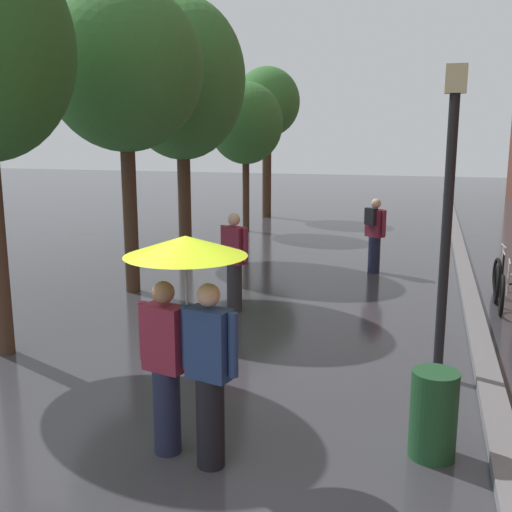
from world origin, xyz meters
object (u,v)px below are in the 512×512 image
object	(u,v)px
street_tree_3	(246,124)
couple_under_umbrella	(187,315)
street_tree_2	(182,80)
street_tree_4	(267,104)
pedestrian_walking_far	(374,233)
pedestrian_walking_midground	(234,262)
street_tree_1	(124,69)
litter_bin	(434,414)
street_lamp_post	(448,200)

from	to	relation	value
street_tree_3	couple_under_umbrella	bearing A→B (deg)	-75.44
street_tree_2	street_tree_4	xyz separation A→B (m)	(0.04, 7.56, -0.22)
street_tree_2	pedestrian_walking_far	size ratio (longest dim) A/B	3.76
pedestrian_walking_midground	pedestrian_walking_far	size ratio (longest dim) A/B	1.05
street_tree_1	street_tree_3	bearing A→B (deg)	90.06
street_tree_2	pedestrian_walking_far	distance (m)	5.69
street_tree_1	pedestrian_walking_far	xyz separation A→B (m)	(4.32, 2.89, -3.27)
couple_under_umbrella	litter_bin	distance (m)	2.49
street_tree_3	street_lamp_post	size ratio (longest dim) A/B	1.19
pedestrian_walking_far	street_lamp_post	bearing A→B (deg)	-76.95
pedestrian_walking_far	street_tree_1	bearing A→B (deg)	-146.15
street_lamp_post	street_tree_4	bearing A→B (deg)	113.22
street_tree_2	street_tree_3	size ratio (longest dim) A/B	1.35
pedestrian_walking_far	litter_bin	bearing A→B (deg)	-80.75
street_tree_2	couple_under_umbrella	bearing A→B (deg)	-67.40
street_tree_4	street_lamp_post	distance (m)	14.96
pedestrian_walking_midground	pedestrian_walking_far	world-z (taller)	pedestrian_walking_midground
street_lamp_post	couple_under_umbrella	bearing A→B (deg)	-130.61
street_tree_3	street_tree_1	bearing A→B (deg)	-89.94
street_tree_2	pedestrian_walking_midground	distance (m)	5.84
street_tree_4	pedestrian_walking_midground	bearing A→B (deg)	-77.73
street_tree_3	street_tree_4	size ratio (longest dim) A/B	0.86
couple_under_umbrella	pedestrian_walking_midground	bearing A→B (deg)	102.84
street_tree_1	couple_under_umbrella	bearing A→B (deg)	-58.18
street_tree_4	street_lamp_post	world-z (taller)	street_tree_4
street_tree_3	street_tree_4	xyz separation A→B (m)	(-0.22, 3.30, 0.73)
street_tree_2	street_tree_4	size ratio (longest dim) A/B	1.16
street_tree_4	pedestrian_walking_midground	distance (m)	12.28
street_tree_1	street_tree_2	xyz separation A→B (m)	(-0.27, 3.31, 0.07)
street_tree_4	couple_under_umbrella	bearing A→B (deg)	-77.57
street_lamp_post	pedestrian_walking_far	distance (m)	5.99
street_lamp_post	street_tree_2	bearing A→B (deg)	134.08
street_tree_3	street_lamp_post	world-z (taller)	street_tree_3
litter_bin	street_tree_2	bearing A→B (deg)	125.84
street_tree_3	pedestrian_walking_far	xyz separation A→B (m)	(4.32, -4.67, -2.40)
street_tree_2	couple_under_umbrella	distance (m)	9.87
street_tree_4	pedestrian_walking_far	xyz separation A→B (m)	(4.54, -7.97, -3.13)
pedestrian_walking_midground	couple_under_umbrella	bearing A→B (deg)	-77.16
pedestrian_walking_far	pedestrian_walking_midground	bearing A→B (deg)	-119.06
couple_under_umbrella	street_lamp_post	xyz separation A→B (m)	(2.26, 2.64, 0.83)
street_tree_3	pedestrian_walking_far	world-z (taller)	street_tree_3
couple_under_umbrella	pedestrian_walking_midground	world-z (taller)	couple_under_umbrella
street_tree_1	pedestrian_walking_far	world-z (taller)	street_tree_1
street_tree_1	street_tree_3	xyz separation A→B (m)	(-0.01, 7.57, -0.88)
couple_under_umbrella	street_lamp_post	size ratio (longest dim) A/B	0.56
street_tree_3	pedestrian_walking_midground	bearing A→B (deg)	-74.48
street_tree_3	couple_under_umbrella	xyz separation A→B (m)	(3.38, -12.99, -1.86)
street_tree_2	litter_bin	size ratio (longest dim) A/B	7.17
street_lamp_post	litter_bin	world-z (taller)	street_lamp_post
street_lamp_post	street_tree_1	bearing A→B (deg)	153.68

